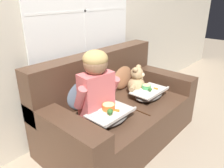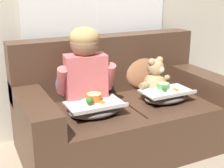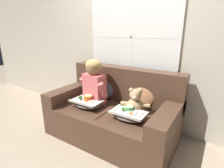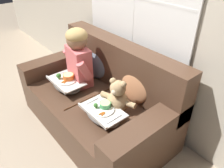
% 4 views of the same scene
% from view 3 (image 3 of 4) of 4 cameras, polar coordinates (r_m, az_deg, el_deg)
% --- Properties ---
extents(ground_plane, '(14.00, 14.00, 0.00)m').
position_cam_3_polar(ground_plane, '(2.70, -0.16, -16.51)').
color(ground_plane, tan).
extents(wall_back_with_window, '(8.00, 0.08, 2.60)m').
position_cam_3_polar(wall_back_with_window, '(2.77, 6.63, 13.08)').
color(wall_back_with_window, beige).
rests_on(wall_back_with_window, ground_plane).
extents(couch, '(1.79, 0.97, 0.96)m').
position_cam_3_polar(couch, '(2.58, 0.75, -9.48)').
color(couch, '#4C3323').
rests_on(couch, ground_plane).
extents(throw_pillow_behind_child, '(0.42, 0.20, 0.44)m').
position_cam_3_polar(throw_pillow_behind_child, '(2.81, -2.73, -0.70)').
color(throw_pillow_behind_child, slate).
rests_on(throw_pillow_behind_child, couch).
extents(throw_pillow_behind_teddy, '(0.39, 0.19, 0.40)m').
position_cam_3_polar(throw_pillow_behind_teddy, '(2.50, 9.97, -3.25)').
color(throw_pillow_behind_teddy, '#B2754C').
rests_on(throw_pillow_behind_teddy, couch).
extents(child_figure, '(0.49, 0.26, 0.67)m').
position_cam_3_polar(child_figure, '(2.58, -5.90, 1.43)').
color(child_figure, '#DB6666').
rests_on(child_figure, couch).
extents(teddy_bear, '(0.38, 0.28, 0.36)m').
position_cam_3_polar(teddy_bear, '(2.31, 7.54, -6.20)').
color(teddy_bear, tan).
rests_on(teddy_bear, couch).
extents(lap_tray_child, '(0.44, 0.28, 0.18)m').
position_cam_3_polar(lap_tray_child, '(2.54, -8.30, -6.14)').
color(lap_tray_child, slate).
rests_on(lap_tray_child, child_figure).
extents(lap_tray_teddy, '(0.43, 0.27, 0.16)m').
position_cam_3_polar(lap_tray_teddy, '(2.20, 5.32, -10.02)').
color(lap_tray_teddy, slate).
rests_on(lap_tray_teddy, teddy_bear).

